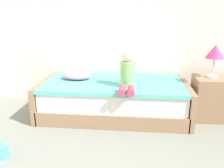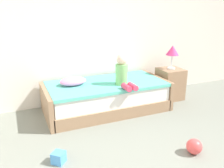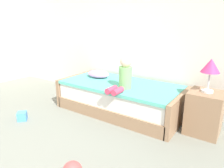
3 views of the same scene
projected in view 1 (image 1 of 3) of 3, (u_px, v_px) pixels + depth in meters
wall_rear at (123, 12)px, 3.62m from camera, size 7.20×0.10×2.90m
bed at (114, 99)px, 3.41m from camera, size 2.11×1.00×0.50m
nightstand at (209, 98)px, 3.29m from camera, size 0.44×0.44×0.60m
table_lamp at (215, 53)px, 3.10m from camera, size 0.24×0.24×0.45m
child_figure at (128, 73)px, 3.04m from camera, size 0.20×0.51×0.50m
pillow at (77, 75)px, 3.46m from camera, size 0.44×0.30×0.13m
toy_block at (0, 152)px, 2.44m from camera, size 0.19×0.19×0.14m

